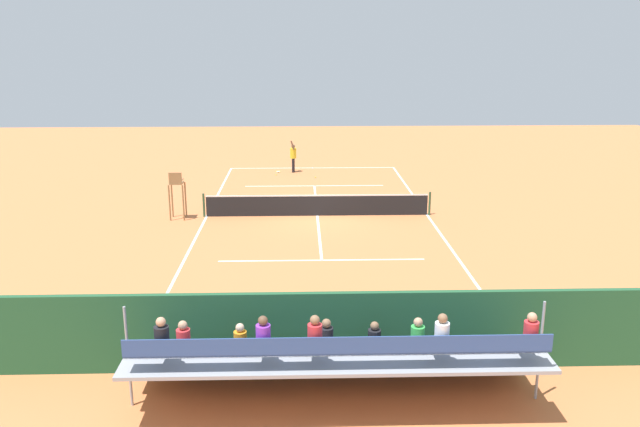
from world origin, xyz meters
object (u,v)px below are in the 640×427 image
umpire_chair (177,190)px  tennis_player (293,155)px  equipment_bag (355,350)px  courtside_bench (438,333)px  tennis_ball_far (315,177)px  tennis_racket (278,172)px  bleacher_stand (334,359)px  tennis_ball_near (276,175)px  tennis_net (317,205)px

umpire_chair → tennis_player: size_ratio=1.11×
umpire_chair → equipment_bag: 14.77m
courtside_bench → tennis_ball_far: 21.60m
umpire_chair → tennis_racket: (-4.11, -10.24, -1.30)m
umpire_chair → tennis_racket: umpire_chair is taller
bleacher_stand → courtside_bench: 3.53m
courtside_bench → tennis_ball_near: (4.92, -22.16, -0.53)m
bleacher_stand → tennis_ball_near: bleacher_stand is taller
tennis_net → equipment_bag: 13.42m
equipment_bag → tennis_racket: bearing=-83.4°
tennis_net → bleacher_stand: bearing=89.8°
bleacher_stand → courtside_bench: (-2.78, -2.13, -0.44)m
bleacher_stand → tennis_player: bleacher_stand is taller
courtside_bench → tennis_ball_far: size_ratio=27.27×
tennis_racket → tennis_ball_far: tennis_ball_far is taller
equipment_bag → tennis_ball_near: 22.46m
bleacher_stand → courtside_bench: bearing=-142.5°
tennis_ball_near → tennis_player: bearing=-138.9°
tennis_net → umpire_chair: bearing=3.2°
bleacher_stand → courtside_bench: bleacher_stand is taller
tennis_ball_near → equipment_bag: bearing=97.1°
tennis_player → tennis_ball_far: size_ratio=29.18×
equipment_bag → tennis_racket: size_ratio=1.56×
tennis_ball_far → tennis_ball_near: bearing=-17.6°
bleacher_stand → tennis_player: 25.19m
tennis_racket → tennis_ball_far: size_ratio=8.74×
equipment_bag → tennis_ball_far: equipment_bag is taller
umpire_chair → equipment_bag: (-6.81, 13.05, -1.13)m
tennis_player → tennis_ball_near: bearing=41.1°
bleacher_stand → tennis_net: bearing=-90.2°
tennis_racket → bleacher_stand: bearing=94.6°
tennis_net → tennis_ball_near: tennis_net is taller
tennis_player → tennis_ball_near: (1.01, 0.88, -0.98)m
courtside_bench → equipment_bag: 2.17m
equipment_bag → tennis_ball_near: bearing=-82.9°
tennis_net → tennis_player: bearing=-83.1°
umpire_chair → tennis_ball_far: size_ratio=32.42×
tennis_net → bleacher_stand: bleacher_stand is taller
equipment_bag → tennis_player: bearing=-85.6°
equipment_bag → tennis_ball_far: bearing=-88.7°
tennis_net → tennis_ball_far: 8.17m
umpire_chair → bleacher_stand: bearing=112.2°
tennis_racket → tennis_player: bearing=171.9°
tennis_player → tennis_ball_near: 1.66m
umpire_chair → tennis_racket: bearing=-111.9°
tennis_racket → equipment_bag: bearing=96.6°
bleacher_stand → umpire_chair: 16.27m
tennis_ball_near → umpire_chair: bearing=66.5°
umpire_chair → tennis_ball_near: (-4.02, -9.23, -1.28)m
courtside_bench → tennis_ball_far: courtside_bench is taller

